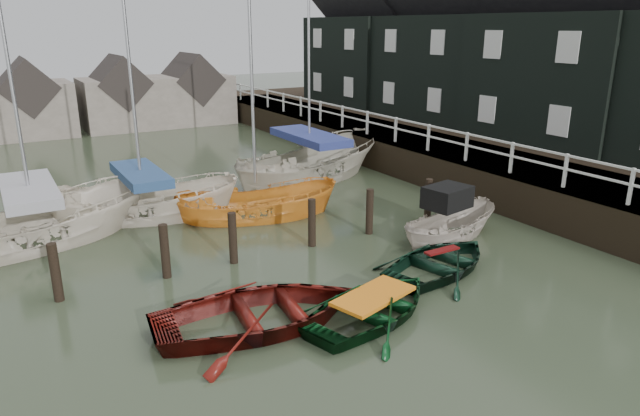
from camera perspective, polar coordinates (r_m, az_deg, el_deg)
ground at (r=13.48m, az=1.14°, el=-8.80°), size 120.00×120.00×0.00m
pier at (r=26.24m, az=7.32°, el=5.95°), size 3.04×32.00×2.70m
land_strip at (r=30.04m, az=15.68°, el=5.54°), size 14.00×38.00×1.50m
quay_houses at (r=28.52m, az=18.65°, el=16.20°), size 6.52×28.14×10.01m
mooring_pilings at (r=15.27m, az=-8.38°, el=-3.64°), size 13.72×0.22×1.80m
far_sheds at (r=37.18m, az=-19.59°, el=10.34°), size 14.00×4.08×4.39m
rowboat_red at (r=12.32m, az=-5.91°, el=-11.62°), size 4.83×3.72×0.93m
rowboat_green at (r=12.65m, az=5.31°, el=-10.77°), size 4.23×3.52×0.75m
rowboat_dkgreen at (r=15.12m, az=11.97°, el=-6.13°), size 4.19×3.44×0.76m
motorboat at (r=17.45m, az=12.77°, el=-2.47°), size 3.94×2.06×2.25m
sailboat_a at (r=18.51m, az=-26.44°, el=-2.97°), size 7.31×4.02×11.77m
sailboat_b at (r=19.71m, az=-17.15°, el=-0.65°), size 6.65×4.39×11.28m
sailboat_c at (r=18.99m, az=-6.36°, el=-0.78°), size 5.76×3.57×10.03m
sailboat_d at (r=23.60m, az=-1.04°, el=3.13°), size 8.11×4.92×12.69m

